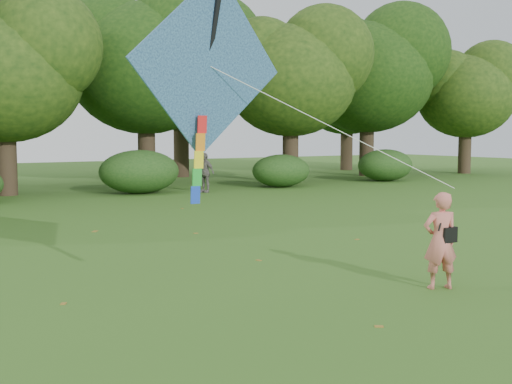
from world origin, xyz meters
TOP-DOWN VIEW (x-y plane):
  - ground at (0.00, 0.00)m, footprint 100.00×100.00m
  - man_kite_flyer at (0.99, -0.77)m, footprint 0.69×0.58m
  - bystander_right at (5.60, 16.85)m, footprint 0.79×1.10m
  - crossbody_bag at (1.10, -0.80)m, footprint 0.43×0.20m
  - flying_kite at (-2.76, 0.34)m, footprint 5.34×1.51m
  - tree_line at (1.67, 22.88)m, footprint 54.70×15.30m
  - shrub_band at (-0.72, 17.60)m, footprint 39.15×3.22m
  - fallen_leaves at (-0.43, 5.14)m, footprint 11.02×13.82m

SIDE VIEW (x-z plane):
  - ground at x=0.00m, z-range 0.00..0.00m
  - fallen_leaves at x=-0.43m, z-range 0.00..0.01m
  - man_kite_flyer at x=0.99m, z-range 0.00..1.63m
  - shrub_band at x=-0.72m, z-range -0.08..1.79m
  - bystander_right at x=5.60m, z-range 0.00..1.74m
  - crossbody_bag at x=1.10m, z-range 0.58..1.26m
  - flying_kite at x=-2.76m, z-range 1.86..5.23m
  - tree_line at x=1.67m, z-range 0.86..10.35m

